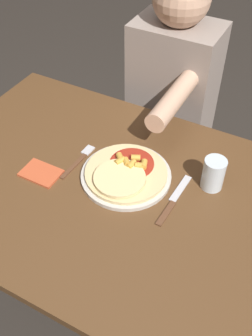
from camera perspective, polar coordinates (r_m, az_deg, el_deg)
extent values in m
plane|color=#2D2823|center=(1.84, -1.27, -18.86)|extent=(8.00, 8.00, 0.00)
cube|color=brown|center=(1.23, -1.80, -3.36)|extent=(1.28, 0.84, 0.03)
cylinder|color=brown|center=(1.94, -11.21, 2.27)|extent=(0.06, 0.06, 0.72)
cylinder|color=beige|center=(1.24, 0.00, -1.08)|extent=(0.29, 0.29, 0.01)
cylinder|color=#E0C689|center=(1.23, 0.00, -0.66)|extent=(0.26, 0.26, 0.01)
cylinder|color=#9E2819|center=(1.25, 0.84, 0.70)|extent=(0.14, 0.14, 0.00)
cylinder|color=beige|center=(1.20, -0.94, -1.44)|extent=(0.16, 0.16, 0.01)
cylinder|color=gold|center=(1.25, -0.90, 1.62)|extent=(0.03, 0.03, 0.02)
cylinder|color=gold|center=(1.24, 0.12, 0.85)|extent=(0.03, 0.03, 0.02)
cylinder|color=gold|center=(1.23, 2.61, 0.54)|extent=(0.03, 0.04, 0.02)
cylinder|color=gold|center=(1.24, -0.89, 1.03)|extent=(0.03, 0.04, 0.02)
cylinder|color=gold|center=(1.23, 2.02, 0.38)|extent=(0.04, 0.03, 0.02)
cylinder|color=gold|center=(1.25, 1.43, 1.51)|extent=(0.03, 0.03, 0.02)
cylinder|color=gold|center=(1.23, 0.77, 0.52)|extent=(0.02, 0.03, 0.02)
cube|color=brown|center=(1.29, -7.60, 0.28)|extent=(0.02, 0.13, 0.00)
cube|color=silver|center=(1.34, -5.54, 2.59)|extent=(0.03, 0.05, 0.00)
cube|color=brown|center=(1.15, 5.81, -6.55)|extent=(0.02, 0.10, 0.00)
cube|color=silver|center=(1.22, 7.91, -2.96)|extent=(0.03, 0.12, 0.00)
cylinder|color=silver|center=(1.21, 12.57, -0.81)|extent=(0.07, 0.07, 0.11)
cube|color=#C6512D|center=(1.28, -12.24, -0.71)|extent=(0.12, 0.09, 0.01)
cylinder|color=#2D2D38|center=(2.01, 3.64, -0.09)|extent=(0.11, 0.11, 0.46)
cylinder|color=#2D2D38|center=(1.97, 7.59, -1.55)|extent=(0.11, 0.11, 0.46)
cube|color=gray|center=(1.67, 6.81, 11.47)|extent=(0.34, 0.22, 0.55)
cylinder|color=tan|center=(1.36, 6.85, 9.78)|extent=(0.07, 0.30, 0.07)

